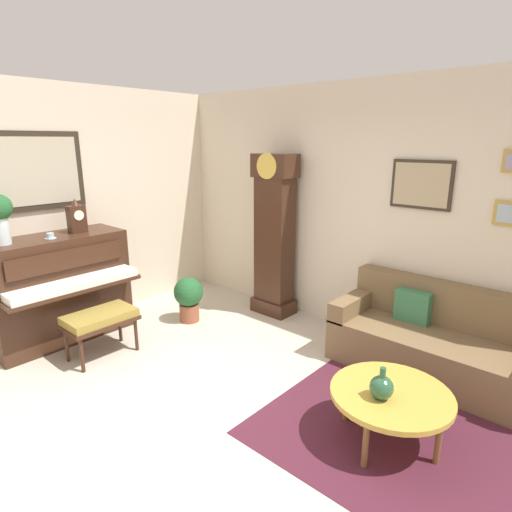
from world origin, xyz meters
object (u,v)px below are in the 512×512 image
at_px(piano_bench, 100,319).
at_px(teacup, 50,236).
at_px(mantel_clock, 77,217).
at_px(couch, 437,343).
at_px(piano, 59,288).
at_px(green_jug, 381,387).
at_px(coffee_table, 391,396).
at_px(grandfather_clock, 274,240).
at_px(potted_plant, 189,296).

height_order(piano_bench, teacup, teacup).
bearing_deg(mantel_clock, couch, 27.19).
distance_m(piano, green_jug, 3.55).
xyz_separation_m(piano, mantel_clock, (0.00, 0.28, 0.75)).
relative_size(coffee_table, teacup, 7.59).
xyz_separation_m(couch, coffee_table, (0.09, -1.21, 0.06)).
distance_m(grandfather_clock, mantel_clock, 2.31).
xyz_separation_m(piano_bench, couch, (2.70, 1.96, -0.09)).
xyz_separation_m(grandfather_clock, couch, (2.12, -0.12, -0.65)).
distance_m(piano_bench, mantel_clock, 1.20).
bearing_deg(piano, grandfather_clock, 59.01).
bearing_deg(grandfather_clock, potted_plant, -123.10).
xyz_separation_m(piano_bench, coffee_table, (2.78, 0.75, -0.03)).
bearing_deg(potted_plant, grandfather_clock, 56.90).
distance_m(green_jug, potted_plant, 2.83).
bearing_deg(grandfather_clock, couch, -3.35).
height_order(piano, teacup, teacup).
distance_m(couch, coffee_table, 1.21).
height_order(grandfather_clock, coffee_table, grandfather_clock).
bearing_deg(piano_bench, potted_plant, 90.92).
xyz_separation_m(coffee_table, green_jug, (-0.03, -0.12, 0.12)).
relative_size(couch, potted_plant, 3.39).
bearing_deg(piano_bench, grandfather_clock, 74.49).
bearing_deg(green_jug, potted_plant, 169.07).
relative_size(piano_bench, couch, 0.37).
xyz_separation_m(mantel_clock, green_jug, (3.47, 0.42, -0.86)).
bearing_deg(green_jug, coffee_table, 77.98).
bearing_deg(potted_plant, mantel_clock, -126.05).
bearing_deg(piano, teacup, -33.50).
relative_size(grandfather_clock, coffee_table, 2.31).
xyz_separation_m(coffee_table, teacup, (-3.42, -0.88, 0.83)).
xyz_separation_m(couch, green_jug, (0.06, -1.33, 0.18)).
bearing_deg(potted_plant, coffee_table, -8.44).
bearing_deg(teacup, mantel_clock, 103.64).
relative_size(couch, green_jug, 7.92).
xyz_separation_m(piano, teacup, (0.08, -0.06, 0.60)).
relative_size(piano, green_jug, 6.00).
xyz_separation_m(grandfather_clock, green_jug, (2.18, -1.45, -0.47)).
distance_m(piano_bench, potted_plant, 1.17).
xyz_separation_m(piano, potted_plant, (0.70, 1.24, -0.27)).
bearing_deg(grandfather_clock, piano_bench, -105.51).
distance_m(mantel_clock, potted_plant, 1.57).
height_order(couch, potted_plant, couch).
bearing_deg(coffee_table, teacup, -165.50).
bearing_deg(coffee_table, couch, 94.15).
relative_size(grandfather_clock, couch, 1.07).
bearing_deg(teacup, potted_plant, 64.64).
relative_size(piano_bench, potted_plant, 1.25).
bearing_deg(teacup, couch, 32.15).
bearing_deg(couch, teacup, -147.85).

